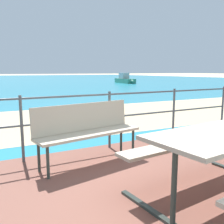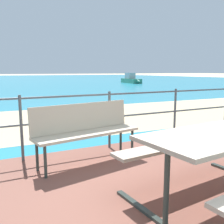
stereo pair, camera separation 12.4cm
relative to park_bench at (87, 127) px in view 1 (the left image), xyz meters
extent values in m
cube|color=tan|center=(0.62, 3.69, -0.59)|extent=(54.12, 6.30, 0.01)
cube|color=tan|center=(0.79, -1.19, -0.06)|extent=(1.88, 0.42, 0.04)
cylinder|color=#2D3833|center=(0.03, -1.86, -0.16)|extent=(0.05, 0.05, 0.74)
cube|color=#BCAD93|center=(0.01, -0.08, -0.09)|extent=(1.65, 0.66, 0.04)
cube|color=#BCAD93|center=(-0.02, 0.10, 0.14)|extent=(1.60, 0.32, 0.41)
cylinder|color=#2D3833|center=(-0.68, -0.34, -0.31)|extent=(0.04, 0.04, 0.45)
cylinder|color=#2D3833|center=(-0.73, -0.05, -0.31)|extent=(0.04, 0.04, 0.45)
cylinder|color=#2D3833|center=(0.75, -0.11, -0.31)|extent=(0.04, 0.04, 0.45)
cylinder|color=#2D3833|center=(0.70, 0.19, -0.31)|extent=(0.04, 0.04, 0.45)
cylinder|color=#4C5156|center=(-0.85, 0.46, -0.03)|extent=(0.04, 0.04, 1.01)
cylinder|color=#4C5156|center=(0.62, 0.46, -0.03)|extent=(0.04, 0.04, 1.01)
cylinder|color=#4C5156|center=(2.10, 0.46, -0.03)|extent=(0.04, 0.04, 1.01)
cylinder|color=#4C5156|center=(3.57, 0.46, -0.03)|extent=(0.04, 0.04, 1.01)
cylinder|color=#4C5156|center=(0.62, 0.46, 0.42)|extent=(5.90, 0.03, 0.03)
cylinder|color=#4C5156|center=(0.62, 0.46, 0.02)|extent=(5.90, 0.03, 0.03)
cube|color=#338466|center=(14.13, 22.23, -0.33)|extent=(1.49, 3.83, 0.51)
cube|color=#A5A8AD|center=(14.16, 22.50, 0.27)|extent=(0.97, 1.36, 0.69)
cone|color=#338466|center=(13.88, 20.12, -0.33)|extent=(0.51, 0.55, 0.46)
camera|label=1|loc=(-1.40, -3.40, 0.82)|focal=40.45mm
camera|label=2|loc=(-1.29, -3.46, 0.82)|focal=40.45mm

